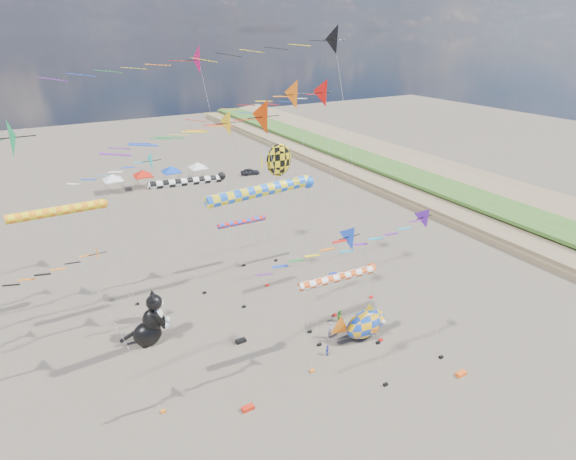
# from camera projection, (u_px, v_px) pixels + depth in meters

# --- Properties ---
(ground) EXTENTS (260.00, 260.00, 0.00)m
(ground) POSITION_uv_depth(u_px,v_px,m) (363.00, 421.00, 32.00)
(ground) COLOR #50473B
(ground) RESTS_ON ground
(delta_kite_0) EXTENTS (9.80, 1.62, 14.42)m
(delta_kite_0) POSITION_uv_depth(u_px,v_px,m) (419.00, 227.00, 30.65)
(delta_kite_0) COLOR #541998
(delta_kite_0) RESTS_ON ground
(delta_kite_1) EXTENTS (11.99, 2.39, 21.89)m
(delta_kite_1) POSITION_uv_depth(u_px,v_px,m) (265.00, 124.00, 26.52)
(delta_kite_1) COLOR #CC3200
(delta_kite_1) RESTS_ON ground
(delta_kite_2) EXTENTS (12.06, 2.24, 21.60)m
(delta_kite_2) POSITION_uv_depth(u_px,v_px,m) (20.00, 147.00, 22.27)
(delta_kite_2) COLOR #118243
(delta_kite_2) RESTS_ON ground
(delta_kite_3) EXTENTS (10.25, 1.97, 15.66)m
(delta_kite_3) POSITION_uv_depth(u_px,v_px,m) (145.00, 168.00, 39.62)
(delta_kite_3) COLOR #1CCEC5
(delta_kite_3) RESTS_ON ground
(delta_kite_4) EXTENTS (13.98, 2.65, 19.45)m
(delta_kite_4) POSITION_uv_depth(u_px,v_px,m) (211.00, 125.00, 39.22)
(delta_kite_4) COLOR yellow
(delta_kite_4) RESTS_ON ground
(delta_kite_5) EXTENTS (9.80, 1.77, 14.62)m
(delta_kite_5) POSITION_uv_depth(u_px,v_px,m) (345.00, 246.00, 27.56)
(delta_kite_5) COLOR blue
(delta_kite_5) RESTS_ON ground
(delta_kite_6) EXTENTS (12.16, 2.44, 22.49)m
(delta_kite_6) POSITION_uv_depth(u_px,v_px,m) (291.00, 97.00, 32.92)
(delta_kite_6) COLOR orange
(delta_kite_6) RESTS_ON ground
(delta_kite_7) EXTENTS (9.93, 1.62, 9.53)m
(delta_kite_7) POSITION_uv_depth(u_px,v_px,m) (86.00, 266.00, 35.74)
(delta_kite_7) COLOR orange
(delta_kite_7) RESTS_ON ground
(delta_kite_8) EXTENTS (15.23, 2.50, 26.12)m
(delta_kite_8) POSITION_uv_depth(u_px,v_px,m) (338.00, 43.00, 34.17)
(delta_kite_8) COLOR black
(delta_kite_8) RESTS_ON ground
(delta_kite_9) EXTENTS (16.43, 2.97, 24.48)m
(delta_kite_9) POSITION_uv_depth(u_px,v_px,m) (191.00, 62.00, 41.75)
(delta_kite_9) COLOR #CF0C51
(delta_kite_9) RESTS_ON ground
(delta_kite_10) EXTENTS (10.50, 2.79, 21.68)m
(delta_kite_10) POSITION_uv_depth(u_px,v_px,m) (329.00, 95.00, 40.92)
(delta_kite_10) COLOR red
(delta_kite_10) RESTS_ON ground
(windsock_0) EXTENTS (7.20, 0.63, 6.32)m
(windsock_0) POSITION_uv_depth(u_px,v_px,m) (244.00, 222.00, 49.93)
(windsock_0) COLOR red
(windsock_0) RESTS_ON ground
(windsock_1) EXTENTS (7.95, 0.72, 14.31)m
(windsock_1) POSITION_uv_depth(u_px,v_px,m) (191.00, 182.00, 37.49)
(windsock_1) COLOR black
(windsock_1) RESTS_ON ground
(windsock_2) EXTENTS (9.54, 0.89, 15.78)m
(windsock_2) POSITION_uv_depth(u_px,v_px,m) (265.00, 191.00, 31.14)
(windsock_2) COLOR blue
(windsock_2) RESTS_ON ground
(windsock_3) EXTENTS (9.31, 0.87, 11.68)m
(windsock_3) POSITION_uv_depth(u_px,v_px,m) (62.00, 211.00, 38.74)
(windsock_3) COLOR orange
(windsock_3) RESTS_ON ground
(windsock_4) EXTENTS (8.30, 0.71, 8.49)m
(windsock_4) POSITION_uv_depth(u_px,v_px,m) (342.00, 277.00, 34.55)
(windsock_4) COLOR #D1460E
(windsock_4) RESTS_ON ground
(angelfish_kite) EXTENTS (3.74, 3.02, 17.40)m
(angelfish_kite) POSITION_uv_depth(u_px,v_px,m) (277.00, 162.00, 35.40)
(angelfish_kite) COLOR yellow
(angelfish_kite) RESTS_ON ground
(cat_inflatable) EXTENTS (4.11, 2.76, 5.07)m
(cat_inflatable) POSITION_uv_depth(u_px,v_px,m) (148.00, 318.00, 39.13)
(cat_inflatable) COLOR black
(cat_inflatable) RESTS_ON ground
(fish_inflatable) EXTENTS (5.58, 2.82, 3.72)m
(fish_inflatable) POSITION_uv_depth(u_px,v_px,m) (365.00, 324.00, 39.86)
(fish_inflatable) COLOR blue
(fish_inflatable) RESTS_ON ground
(person_adult) EXTENTS (0.68, 0.50, 1.72)m
(person_adult) POSITION_uv_depth(u_px,v_px,m) (330.00, 330.00, 40.22)
(person_adult) COLOR gray
(person_adult) RESTS_ON ground
(child_green) EXTENTS (0.69, 0.59, 1.25)m
(child_green) POSITION_uv_depth(u_px,v_px,m) (340.00, 316.00, 42.66)
(child_green) COLOR #2F8A26
(child_green) RESTS_ON ground
(child_blue) EXTENTS (0.62, 0.55, 1.01)m
(child_blue) POSITION_uv_depth(u_px,v_px,m) (327.00, 350.00, 38.26)
(child_blue) COLOR blue
(child_blue) RESTS_ON ground
(kite_bag_0) EXTENTS (0.90, 0.44, 0.30)m
(kite_bag_0) POSITION_uv_depth(u_px,v_px,m) (461.00, 374.00, 36.15)
(kite_bag_0) COLOR #F25514
(kite_bag_0) RESTS_ON ground
(kite_bag_1) EXTENTS (0.90, 0.44, 0.30)m
(kite_bag_1) POSITION_uv_depth(u_px,v_px,m) (241.00, 341.00, 39.96)
(kite_bag_1) COLOR black
(kite_bag_1) RESTS_ON ground
(kite_bag_2) EXTENTS (0.90, 0.44, 0.30)m
(kite_bag_2) POSITION_uv_depth(u_px,v_px,m) (248.00, 408.00, 32.86)
(kite_bag_2) COLOR red
(kite_bag_2) RESTS_ON ground
(kite_bag_3) EXTENTS (0.90, 0.44, 0.30)m
(kite_bag_3) POSITION_uv_depth(u_px,v_px,m) (333.00, 274.00, 50.84)
(kite_bag_3) COLOR #1428CF
(kite_bag_3) RESTS_ON ground
(tent_row) EXTENTS (19.20, 4.20, 3.80)m
(tent_row) POSITION_uv_depth(u_px,v_px,m) (157.00, 169.00, 78.97)
(tent_row) COLOR white
(tent_row) RESTS_ON ground
(parked_car) EXTENTS (3.85, 2.17, 1.24)m
(parked_car) POSITION_uv_depth(u_px,v_px,m) (250.00, 172.00, 86.15)
(parked_car) COLOR #26262D
(parked_car) RESTS_ON ground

